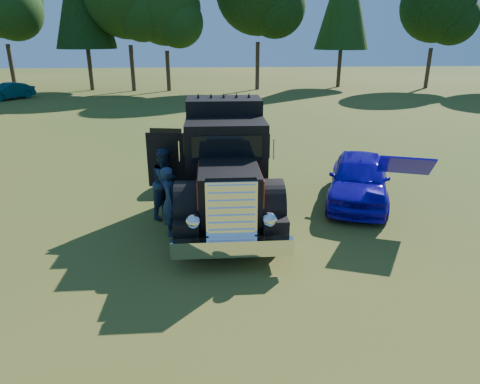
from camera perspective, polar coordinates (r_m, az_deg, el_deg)
name	(u,v)px	position (r m, az deg, el deg)	size (l,w,h in m)	color
ground	(228,226)	(11.04, -1.67, -4.61)	(120.00, 120.00, 0.00)	#2A4C16
diamond_t_truck	(225,167)	(11.61, -1.96, 3.40)	(3.37, 7.16, 3.00)	black
hotrod_coupe	(359,178)	(12.95, 15.59, 1.80)	(2.95, 4.48, 1.89)	#072D9C
spectator_near	(170,201)	(10.46, -9.29, -1.21)	(0.63, 0.41, 1.72)	#1A293E
spectator_far	(166,183)	(11.51, -9.84, 1.20)	(0.92, 0.71, 1.89)	#1A1F3E
distant_teal_car	(8,91)	(38.18, -28.51, 11.72)	(1.32, 3.78, 1.24)	#0A313D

